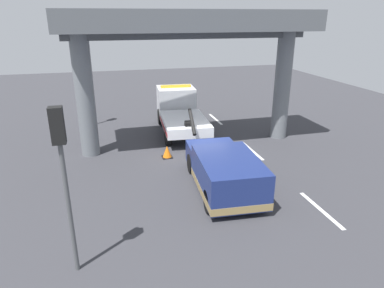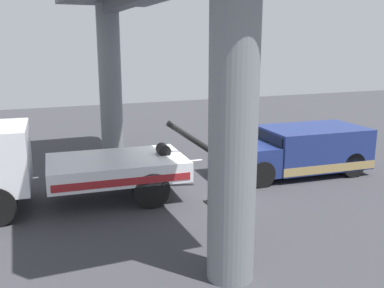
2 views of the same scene
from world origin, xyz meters
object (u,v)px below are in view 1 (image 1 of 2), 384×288
at_px(traffic_light_near, 62,157).
at_px(traffic_cone_orange, 167,152).
at_px(tow_truck_white, 179,110).
at_px(traffic_light_far, 82,76).
at_px(towed_van_green, 224,172).

bearing_deg(traffic_light_near, traffic_cone_orange, -28.45).
xyz_separation_m(tow_truck_white, traffic_light_far, (1.92, 5.54, 1.97)).
bearing_deg(traffic_light_near, towed_van_green, -58.52).
height_order(tow_truck_white, traffic_light_near, traffic_light_near).
distance_m(traffic_light_far, traffic_cone_orange, 7.94).
distance_m(tow_truck_white, towed_van_green, 8.23).
distance_m(towed_van_green, traffic_cone_orange, 4.21).
distance_m(tow_truck_white, traffic_cone_orange, 4.73).
bearing_deg(towed_van_green, traffic_cone_orange, 21.98).
xyz_separation_m(tow_truck_white, towed_van_green, (-8.22, 0.06, -0.42)).
xyz_separation_m(traffic_light_far, traffic_cone_orange, (-6.27, -3.92, -2.88)).
bearing_deg(traffic_light_far, traffic_light_near, 180.00).
height_order(traffic_light_far, traffic_cone_orange, traffic_light_far).
distance_m(towed_van_green, traffic_light_far, 11.78).
bearing_deg(tow_truck_white, traffic_cone_orange, 159.53).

